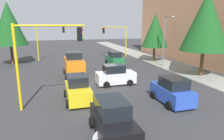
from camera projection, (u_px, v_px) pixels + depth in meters
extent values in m
plane|color=#353538|center=(105.00, 79.00, 21.37)|extent=(120.00, 120.00, 0.00)
cube|color=gray|center=(167.00, 65.00, 28.93)|extent=(80.00, 4.00, 0.15)
cone|color=silver|center=(103.00, 138.00, 10.25)|extent=(0.01, 1.10, 1.10)
cube|color=tan|center=(195.00, 22.00, 34.13)|extent=(23.61, 9.00, 12.52)
cylinder|color=yellow|center=(126.00, 42.00, 35.94)|extent=(0.18, 0.18, 5.46)
cylinder|color=yellow|center=(114.00, 27.00, 34.74)|extent=(0.12, 4.50, 0.12)
cube|color=black|center=(104.00, 31.00, 34.35)|extent=(0.36, 0.32, 0.96)
sphere|color=red|center=(102.00, 29.00, 34.23)|extent=(0.18, 0.18, 0.18)
sphere|color=yellow|center=(103.00, 31.00, 34.30)|extent=(0.18, 0.18, 0.18)
sphere|color=green|center=(103.00, 32.00, 34.37)|extent=(0.18, 0.18, 0.18)
cylinder|color=yellow|center=(37.00, 43.00, 31.76)|extent=(0.18, 0.18, 5.67)
cylinder|color=yellow|center=(51.00, 26.00, 31.79)|extent=(0.12, 4.50, 0.12)
cube|color=black|center=(63.00, 30.00, 32.44)|extent=(0.36, 0.32, 0.96)
sphere|color=red|center=(64.00, 28.00, 32.43)|extent=(0.18, 0.18, 0.18)
sphere|color=yellow|center=(65.00, 30.00, 32.49)|extent=(0.18, 0.18, 0.18)
sphere|color=green|center=(65.00, 32.00, 32.56)|extent=(0.18, 0.18, 0.18)
cylinder|color=yellow|center=(17.00, 69.00, 13.04)|extent=(0.18, 0.18, 5.80)
cylinder|color=yellow|center=(50.00, 26.00, 13.06)|extent=(0.12, 4.50, 0.12)
cube|color=black|center=(80.00, 34.00, 13.71)|extent=(0.36, 0.32, 0.96)
sphere|color=red|center=(82.00, 30.00, 13.69)|extent=(0.18, 0.18, 0.18)
sphere|color=yellow|center=(82.00, 34.00, 13.76)|extent=(0.18, 0.18, 0.18)
sphere|color=green|center=(82.00, 38.00, 13.82)|extent=(0.18, 0.18, 0.18)
cylinder|color=slate|center=(164.00, 42.00, 26.88)|extent=(0.14, 0.14, 7.00)
cylinder|color=slate|center=(169.00, 16.00, 25.31)|extent=(1.80, 0.10, 0.10)
ellipsoid|color=silver|center=(173.00, 17.00, 24.50)|extent=(0.56, 0.28, 0.20)
cylinder|color=brown|center=(12.00, 54.00, 29.22)|extent=(0.36, 0.36, 3.03)
cone|color=#19511E|center=(9.00, 24.00, 28.26)|extent=(4.84, 4.84, 6.05)
cylinder|color=brown|center=(202.00, 63.00, 22.06)|extent=(0.36, 0.36, 3.15)
cone|color=#19511E|center=(206.00, 21.00, 21.06)|extent=(5.03, 5.03, 6.29)
cylinder|color=brown|center=(154.00, 54.00, 31.34)|extent=(0.36, 0.36, 2.53)
cone|color=#19511E|center=(155.00, 30.00, 30.54)|extent=(4.05, 4.05, 5.07)
cube|color=orange|center=(74.00, 67.00, 22.46)|extent=(4.80, 1.90, 1.85)
cube|color=black|center=(73.00, 55.00, 22.40)|extent=(2.50, 1.67, 0.76)
cylinder|color=black|center=(85.00, 76.00, 21.52)|extent=(0.60, 0.20, 0.60)
cylinder|color=black|center=(66.00, 77.00, 20.97)|extent=(0.60, 0.20, 0.60)
cylinder|color=black|center=(81.00, 70.00, 24.31)|extent=(0.60, 0.20, 0.60)
cylinder|color=black|center=(64.00, 71.00, 23.75)|extent=(0.60, 0.20, 0.60)
cube|color=yellow|center=(78.00, 92.00, 15.20)|extent=(3.63, 1.66, 1.05)
cube|color=black|center=(77.00, 80.00, 15.17)|extent=(1.89, 1.46, 0.76)
cylinder|color=black|center=(92.00, 101.00, 14.48)|extent=(0.60, 0.20, 0.60)
cylinder|color=black|center=(67.00, 104.00, 13.99)|extent=(0.60, 0.20, 0.60)
cylinder|color=black|center=(87.00, 91.00, 16.59)|extent=(0.60, 0.20, 0.60)
cylinder|color=black|center=(65.00, 93.00, 16.09)|extent=(0.60, 0.20, 0.60)
cube|color=white|center=(116.00, 77.00, 19.49)|extent=(1.71, 3.73, 1.05)
cube|color=black|center=(114.00, 68.00, 19.24)|extent=(1.50, 1.94, 0.76)
cylinder|color=black|center=(124.00, 78.00, 20.75)|extent=(0.20, 0.60, 0.60)
cylinder|color=black|center=(130.00, 83.00, 19.04)|extent=(0.20, 0.60, 0.60)
cylinder|color=black|center=(102.00, 80.00, 20.11)|extent=(0.20, 0.60, 0.60)
cylinder|color=black|center=(107.00, 85.00, 18.40)|extent=(0.20, 0.60, 0.60)
cube|color=blue|center=(172.00, 94.00, 14.86)|extent=(3.64, 1.73, 1.05)
cube|color=black|center=(174.00, 83.00, 14.49)|extent=(1.89, 1.52, 0.76)
cylinder|color=black|center=(153.00, 95.00, 15.75)|extent=(0.60, 0.20, 0.60)
cylinder|color=black|center=(173.00, 93.00, 16.26)|extent=(0.60, 0.20, 0.60)
cylinder|color=black|center=(169.00, 106.00, 13.64)|extent=(0.60, 0.20, 0.60)
cylinder|color=black|center=(192.00, 103.00, 14.15)|extent=(0.60, 0.20, 0.60)
cube|color=#1E7238|center=(114.00, 60.00, 29.02)|extent=(4.16, 1.68, 1.05)
cube|color=black|center=(115.00, 54.00, 28.62)|extent=(2.17, 1.48, 0.76)
cylinder|color=black|center=(106.00, 62.00, 30.06)|extent=(0.60, 0.20, 0.60)
cylinder|color=black|center=(118.00, 61.00, 30.56)|extent=(0.60, 0.20, 0.60)
cylinder|color=black|center=(111.00, 65.00, 27.65)|extent=(0.60, 0.20, 0.60)
cylinder|color=black|center=(123.00, 64.00, 28.15)|extent=(0.60, 0.20, 0.60)
cube|color=black|center=(113.00, 125.00, 10.27)|extent=(4.02, 1.66, 1.05)
cube|color=black|center=(112.00, 107.00, 10.25)|extent=(2.09, 1.46, 0.76)
cylinder|color=black|center=(121.00, 119.00, 11.76)|extent=(0.60, 0.20, 0.60)
cylinder|color=black|center=(91.00, 123.00, 11.27)|extent=(0.60, 0.20, 0.60)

